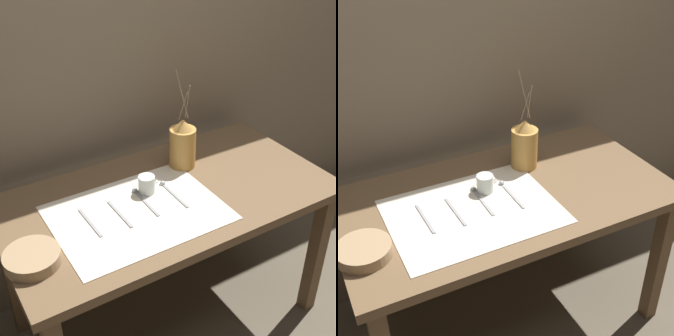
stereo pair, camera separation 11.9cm
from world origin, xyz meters
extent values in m
plane|color=brown|center=(0.00, 0.00, 0.00)|extent=(12.00, 12.00, 0.00)
cube|color=#7A6B56|center=(0.00, 0.47, 1.20)|extent=(7.00, 0.06, 2.40)
cube|color=brown|center=(0.00, 0.00, 0.70)|extent=(1.36, 0.72, 0.04)
cube|color=brown|center=(0.62, -0.30, 0.34)|extent=(0.06, 0.06, 0.68)
cube|color=brown|center=(-0.62, 0.30, 0.34)|extent=(0.06, 0.06, 0.68)
cube|color=brown|center=(0.62, 0.30, 0.34)|extent=(0.06, 0.06, 0.68)
cube|color=beige|center=(-0.17, -0.05, 0.72)|extent=(0.64, 0.48, 0.00)
cylinder|color=#B7843D|center=(0.17, 0.15, 0.81)|extent=(0.12, 0.12, 0.18)
cone|color=#B7843D|center=(0.17, 0.15, 0.92)|extent=(0.09, 0.09, 0.04)
cylinder|color=#847056|center=(0.16, 0.15, 1.01)|extent=(0.03, 0.03, 0.13)
cylinder|color=#847056|center=(0.17, 0.17, 1.05)|extent=(0.04, 0.04, 0.21)
cylinder|color=#847056|center=(0.18, 0.14, 1.02)|extent=(0.01, 0.04, 0.16)
cylinder|color=#9E7F5B|center=(-0.59, -0.11, 0.74)|extent=(0.19, 0.19, 0.04)
cylinder|color=silver|center=(-0.07, 0.05, 0.76)|extent=(0.07, 0.07, 0.07)
cube|color=#939399|center=(-0.35, -0.02, 0.72)|extent=(0.02, 0.19, 0.00)
cube|color=#939399|center=(-0.23, -0.03, 0.72)|extent=(0.02, 0.19, 0.00)
cube|color=#939399|center=(-0.11, -0.02, 0.72)|extent=(0.01, 0.19, 0.00)
sphere|color=#939399|center=(-0.11, 0.08, 0.73)|extent=(0.02, 0.02, 0.02)
cube|color=#939399|center=(0.01, -0.03, 0.72)|extent=(0.01, 0.19, 0.00)
sphere|color=#939399|center=(0.01, 0.06, 0.73)|extent=(0.02, 0.02, 0.02)
camera|label=1|loc=(-0.82, -1.33, 1.80)|focal=50.00mm
camera|label=2|loc=(-0.71, -1.39, 1.80)|focal=50.00mm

